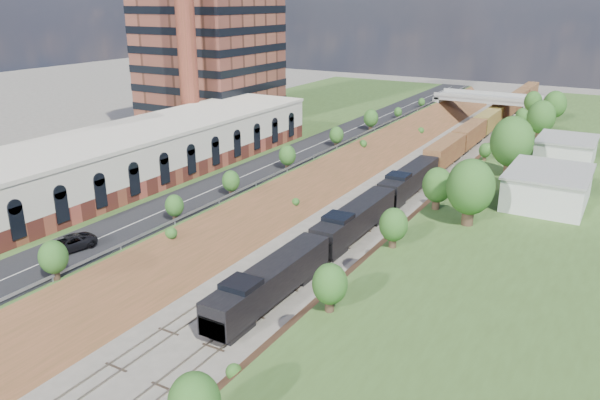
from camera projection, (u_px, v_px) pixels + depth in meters
The scene contains 16 objects.
platform_left at pixel (221, 152), 106.44m from camera, with size 44.00×180.00×5.00m, color #3B5723.
embankment_left at pixel (327, 183), 96.84m from camera, with size 7.07×180.00×7.07m, color brown.
embankment_right at pixel (459, 206), 86.43m from camera, with size 7.07×180.00×7.07m, color brown.
rail_left_track at pixel (374, 191), 92.84m from camera, with size 1.58×180.00×0.18m, color gray.
rail_right_track at pixel (405, 196), 90.37m from camera, with size 1.58×180.00×0.18m, color gray.
road at pixel (304, 150), 97.32m from camera, with size 8.00×180.00×0.10m, color black.
guardrail at pixel (325, 151), 95.06m from camera, with size 0.10×171.00×0.70m.
commercial_building at pixel (153, 149), 84.12m from camera, with size 14.30×62.30×7.00m.
smokestack at pixel (185, 24), 97.24m from camera, with size 3.20×3.20×40.00m, color brown.
overpass at pixel (487, 104), 140.74m from camera, with size 24.50×8.30×7.40m.
white_building_near at pixel (547, 188), 71.68m from camera, with size 9.00×12.00×4.00m, color silver.
white_building_far at pixel (566, 151), 89.97m from camera, with size 8.00×10.00×3.60m, color silver.
tree_right_large at pixel (471, 187), 64.16m from camera, with size 5.25×5.25×7.61m.
tree_left_crest at pixel (148, 217), 62.21m from camera, with size 2.45×2.45×3.55m.
freight_train at pixel (467, 136), 118.28m from camera, with size 3.16×160.58×4.69m.
suv at pixel (68, 244), 58.34m from camera, with size 2.50×5.42×1.51m, color black.
Camera 1 is at (31.37, -22.26, 29.05)m, focal length 35.00 mm.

